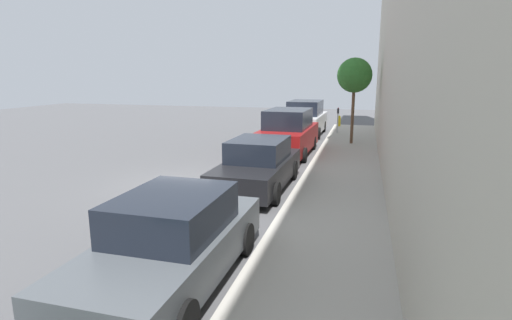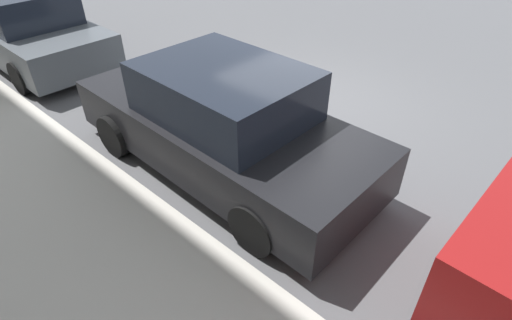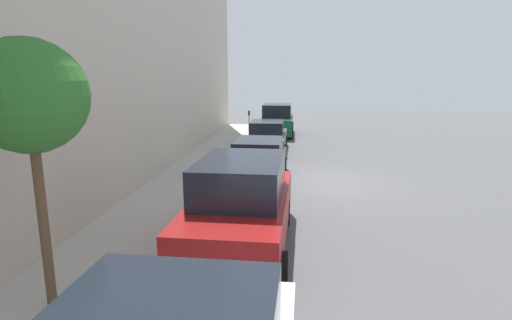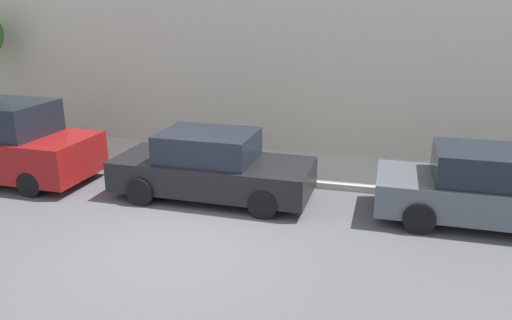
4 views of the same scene
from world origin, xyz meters
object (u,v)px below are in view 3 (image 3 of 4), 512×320
Objects in this scene: parked_sedan_third at (258,162)px; parked_suv_fourth at (241,207)px; parked_sedan_second at (267,137)px; parked_suv_nearest at (277,121)px; parking_meter_near at (249,119)px; street_tree at (29,98)px.

parked_suv_fourth is (-0.12, 5.55, 0.21)m from parked_sedan_third.
parked_suv_fourth is at bearing 91.02° from parked_sedan_second.
parked_suv_nearest is 3.27× the size of parking_meter_near.
parked_suv_nearest is 1.06× the size of parked_sedan_third.
parked_suv_nearest is 11.64m from parked_sedan_third.
parked_suv_nearest is 17.19m from parked_suv_fourth.
parked_sedan_third is (-0.08, 5.88, -0.00)m from parked_sedan_second.
parked_sedan_second is at bearing 105.72° from parking_meter_near.
parking_meter_near is at bearing -74.28° from parked_sedan_second.
parked_sedan_third is 3.09× the size of parking_meter_near.
street_tree reaches higher than parked_suv_fourth.
parked_suv_fourth reaches higher than parked_sedan_second.
parked_suv_nearest is 1.79m from parking_meter_near.
parked_suv_fourth is at bearing 95.84° from parking_meter_near.
parked_sedan_second is 5.61m from parking_meter_near.
parking_meter_near reaches higher than parked_sedan_second.
parking_meter_near is (1.75, 0.36, 0.12)m from parked_suv_nearest.
parked_sedan_third is at bearing 89.26° from parked_suv_nearest.
parked_sedan_third is 5.56m from parked_suv_fourth.
street_tree is (2.63, 2.80, 2.46)m from parked_suv_fourth.
street_tree is (0.91, 19.62, 2.34)m from parking_meter_near.
parked_sedan_third is at bearing 90.82° from parked_sedan_second.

